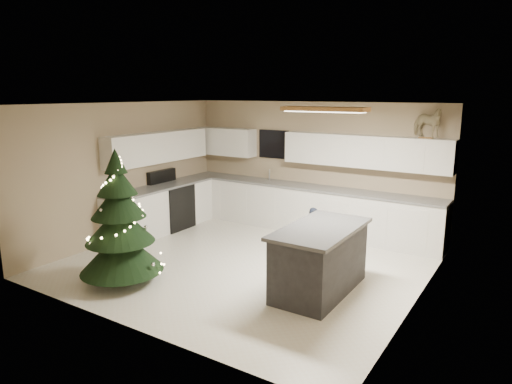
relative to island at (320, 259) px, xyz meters
The scene contains 8 objects.
ground_plane 1.60m from the island, 167.84° to the left, with size 5.50×5.50×0.00m, color beige.
room_shell 1.97m from the island, 167.59° to the left, with size 5.52×5.02×2.61m.
cabinetry 3.12m from the island, 140.68° to the left, with size 5.50×3.20×2.00m.
island is the anchor object (origin of this frame).
bar_stool 0.69m from the island, 141.82° to the left, with size 0.34×0.34×0.65m.
christmas_tree 2.93m from the island, 153.99° to the right, with size 1.26×1.22×2.01m.
toddler 1.30m from the island, 119.27° to the left, with size 0.32×0.21×0.89m, color black.
rocking_horse 3.28m from the island, 74.42° to the left, with size 0.66×0.49×0.53m.
Camera 1 is at (3.99, -5.93, 2.78)m, focal length 32.00 mm.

